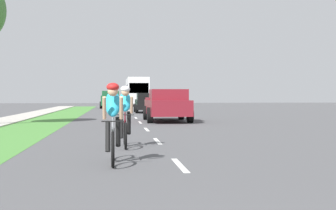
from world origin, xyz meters
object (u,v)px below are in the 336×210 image
Objects in this scene: pickup_maroon at (167,105)px; bus_white at (137,90)px; cyclist_trailing at (125,116)px; suv_dark_green at (111,99)px; sedan_black at (147,103)px; cyclist_lead at (113,122)px.

pickup_maroon is 35.78m from bus_white.
cyclist_trailing is 11.94m from pickup_maroon.
suv_dark_green is 11.66m from bus_white.
pickup_maroon is at bearing -89.30° from sedan_black.
pickup_maroon reaches higher than cyclist_lead.
suv_dark_green is at bearing 91.08° from cyclist_trailing.
bus_white is (0.27, 23.46, 1.21)m from sedan_black.
cyclist_trailing is 0.37× the size of suv_dark_green.
suv_dark_green reaches higher than cyclist_trailing.
bus_white is at bearing 73.97° from suv_dark_green.
sedan_black is 0.37× the size of bus_white.
pickup_maroon is (2.70, 14.54, 0.02)m from cyclist_lead.
cyclist_lead is 50.40m from bus_white.
cyclist_lead is 1.00× the size of cyclist_trailing.
suv_dark_green is (-0.39, 39.14, 0.14)m from cyclist_lead.
sedan_black is at bearing 84.65° from cyclist_trailing.
suv_dark_green is at bearing -106.03° from bus_white.
cyclist_trailing is 47.54m from bus_white.
cyclist_trailing is 0.34× the size of pickup_maroon.
sedan_black is at bearing -90.67° from bus_white.
cyclist_trailing is 0.40× the size of sedan_black.
sedan_black is (2.25, 24.00, -0.04)m from cyclist_trailing.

